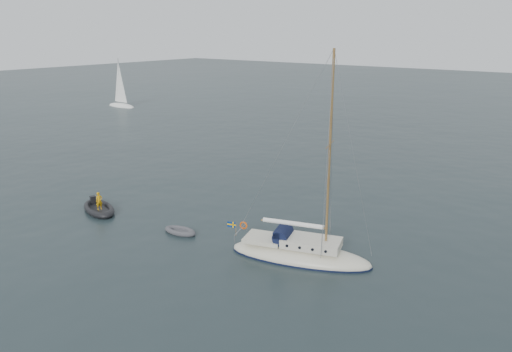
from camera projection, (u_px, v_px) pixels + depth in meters
The scene contains 5 objects.
ground at pixel (263, 243), 31.94m from camera, with size 300.00×300.00×0.00m, color black.
sailboat at pixel (300, 243), 29.48m from camera, with size 8.97×2.69×12.77m.
dinghy at pixel (180, 231), 33.37m from camera, with size 2.43×1.10×0.35m.
rib at pixel (99, 208), 37.37m from camera, with size 4.16×1.89×1.58m.
distant_yacht_a at pixel (120, 85), 86.70m from camera, with size 6.62×3.53×8.77m.
Camera 1 is at (17.43, -23.70, 13.16)m, focal length 35.00 mm.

